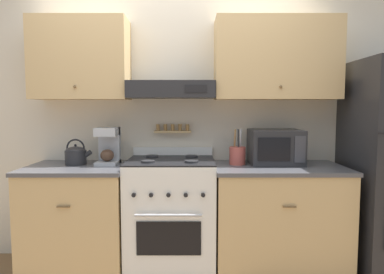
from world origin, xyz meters
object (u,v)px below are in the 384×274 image
at_px(tea_kettle, 77,155).
at_px(coffee_maker, 109,145).
at_px(utensil_crock, 238,155).
at_px(stove_range, 172,215).
at_px(microwave, 276,147).

height_order(tea_kettle, coffee_maker, coffee_maker).
height_order(tea_kettle, utensil_crock, utensil_crock).
xyz_separation_m(tea_kettle, utensil_crock, (1.40, 0.00, -0.00)).
bearing_deg(tea_kettle, stove_range, -4.69).
bearing_deg(stove_range, microwave, 5.42).
bearing_deg(stove_range, coffee_maker, 169.75).
bearing_deg(coffee_maker, microwave, -0.55).
xyz_separation_m(stove_range, microwave, (0.90, 0.09, 0.58)).
height_order(coffee_maker, utensil_crock, coffee_maker).
distance_m(coffee_maker, microwave, 1.45).
bearing_deg(stove_range, utensil_crock, 6.76).
distance_m(stove_range, tea_kettle, 0.97).
xyz_separation_m(tea_kettle, microwave, (1.73, 0.02, 0.07)).
distance_m(stove_range, microwave, 1.07).
bearing_deg(coffee_maker, stove_range, -10.25).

